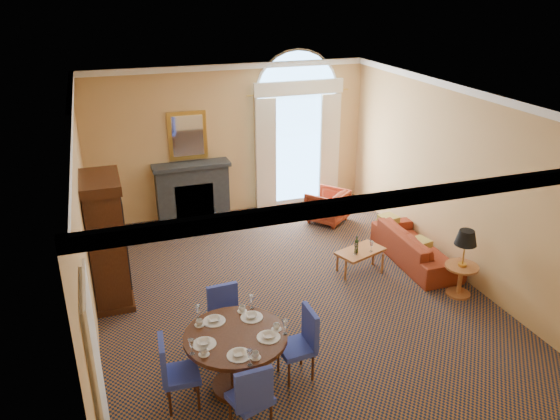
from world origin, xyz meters
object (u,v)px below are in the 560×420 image
object	(u,v)px
dining_table	(236,349)
coffee_table	(360,252)
sofa	(416,246)
armchair	(327,206)
side_table	(464,255)
armoire	(107,243)

from	to	relation	value
dining_table	coffee_table	xyz separation A→B (m)	(2.79, 2.16, -0.20)
sofa	armchair	world-z (taller)	armchair
sofa	side_table	world-z (taller)	side_table
sofa	coffee_table	distance (m)	1.15
sofa	armchair	bearing A→B (deg)	21.68
dining_table	sofa	distance (m)	4.52
dining_table	side_table	distance (m)	4.10
armoire	dining_table	distance (m)	3.03
armchair	armoire	bearing A→B (deg)	-18.18
armoire	armchair	bearing A→B (deg)	20.76
armchair	coffee_table	bearing A→B (deg)	42.26
dining_table	side_table	xyz separation A→B (m)	(3.98, 0.97, 0.13)
coffee_table	side_table	size ratio (longest dim) A/B	0.83
coffee_table	side_table	world-z (taller)	side_table
sofa	side_table	xyz separation A→B (m)	(0.05, -1.24, 0.43)
dining_table	sofa	xyz separation A→B (m)	(3.93, 2.21, -0.30)
dining_table	armchair	world-z (taller)	dining_table
side_table	armoire	bearing A→B (deg)	162.09
armoire	sofa	world-z (taller)	armoire
armchair	side_table	xyz separation A→B (m)	(0.85, -3.41, 0.39)
dining_table	sofa	world-z (taller)	dining_table
armchair	sofa	bearing A→B (deg)	71.23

